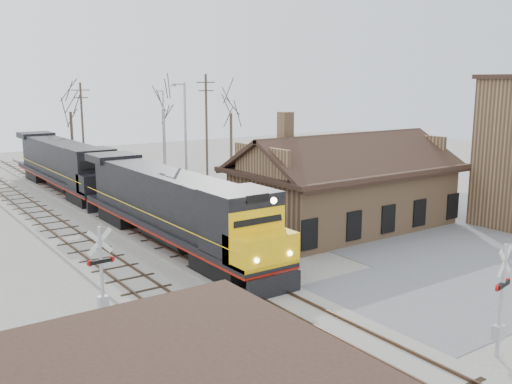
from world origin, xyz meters
TOP-DOWN VIEW (x-y plane):
  - ground at (0.00, 0.00)m, footprint 140.00×140.00m
  - road at (0.00, 0.00)m, footprint 60.00×9.00m
  - parking_lot at (18.00, 4.00)m, footprint 22.00×26.00m
  - track_main at (0.00, 15.00)m, footprint 3.40×90.00m
  - track_siding at (-4.50, 15.00)m, footprint 3.40×90.00m
  - depot at (11.99, 12.00)m, footprint 15.20×9.31m
  - locomotive_lead at (0.00, 13.84)m, footprint 3.16×21.17m
  - locomotive_trailing at (0.00, 35.28)m, footprint 3.16×21.17m
  - crossbuck_near at (3.24, -5.25)m, footprint 1.21×0.33m
  - crossbuck_far at (-7.41, 5.79)m, footprint 1.18×0.31m
  - streetlight_b at (4.31, 20.52)m, footprint 0.25×2.04m
  - streetlight_c at (10.47, 36.78)m, footprint 0.25×2.04m
  - utility_pole_b at (4.98, 45.16)m, footprint 2.00×0.24m
  - utility_pole_c at (13.19, 32.77)m, footprint 2.00×0.24m
  - tree_c at (4.36, 47.04)m, footprint 4.40×4.40m
  - tree_d at (13.28, 42.49)m, footprint 4.57×4.57m
  - tree_e at (20.01, 39.02)m, footprint 4.22×4.22m

SIDE VIEW (x-z plane):
  - ground at x=0.00m, z-range 0.00..0.00m
  - road at x=0.00m, z-range 0.00..0.03m
  - parking_lot at x=18.00m, z-range 0.01..0.04m
  - track_main at x=0.00m, z-range -0.05..0.19m
  - track_siding at x=-4.50m, z-range -0.05..0.19m
  - crossbuck_far at x=-7.41m, z-range -0.13..3.99m
  - crossbuck_near at x=3.24m, z-range -0.14..4.11m
  - depot at x=11.99m, z-range -1.54..6.36m
  - locomotive_trailing at x=0.00m, z-range 0.25..4.70m
  - locomotive_lead at x=0.00m, z-range 0.12..4.82m
  - streetlight_c at x=10.47m, z-range 0.54..9.54m
  - utility_pole_b at x=4.98m, z-range 0.22..9.98m
  - streetlight_b at x=4.31m, z-range 0.54..10.31m
  - utility_pole_c at x=13.19m, z-range 0.23..10.79m
  - tree_e at x=20.01m, z-range 2.19..12.53m
  - tree_c at x=4.36m, z-range 2.29..13.07m
  - tree_d at x=13.28m, z-range 2.38..13.58m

